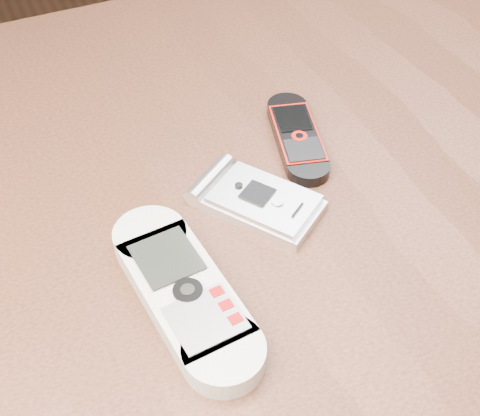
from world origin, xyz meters
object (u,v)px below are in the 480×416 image
at_px(nokia_white, 184,292).
at_px(nokia_black_red, 297,136).
at_px(motorola_razr, 260,201).
at_px(table, 235,295).

distance_m(nokia_white, nokia_black_red, 0.21).
height_order(nokia_black_red, motorola_razr, motorola_razr).
bearing_deg(motorola_razr, nokia_black_red, 8.84).
bearing_deg(nokia_black_red, nokia_white, -126.45).
bearing_deg(table, motorola_razr, 4.76).
relative_size(nokia_white, motorola_razr, 1.62).
bearing_deg(motorola_razr, table, 150.14).
bearing_deg(table, nokia_white, -137.38).
relative_size(table, nokia_black_red, 9.39).
distance_m(table, motorola_razr, 0.12).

